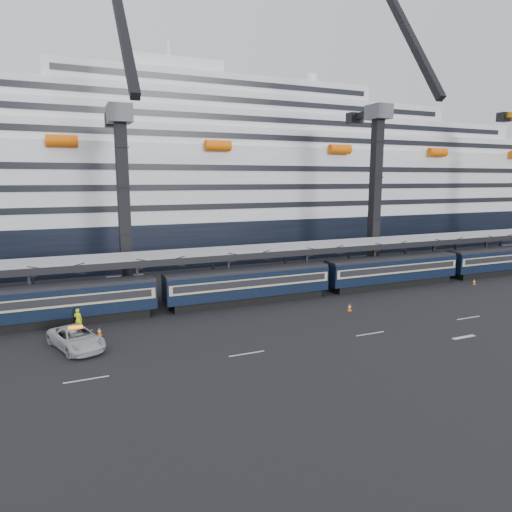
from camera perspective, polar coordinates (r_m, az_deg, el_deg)
name	(u,v)px	position (r m, az deg, el deg)	size (l,w,h in m)	color
ground	(362,319)	(46.95, 13.07, -7.66)	(260.00, 260.00, 0.00)	black
lane_markings	(465,324)	(48.60, 24.64, -7.69)	(111.00, 4.27, 0.02)	beige
train	(276,281)	(52.33, 2.51, -3.14)	(133.05, 3.00, 4.05)	black
canopy	(296,248)	(57.36, 4.97, 1.05)	(130.00, 6.25, 5.53)	gray
cruise_ship	(209,187)	(85.91, -5.88, 8.60)	(214.09, 28.84, 34.00)	black
crane_dark_near	(124,195)	(54.98, -16.20, 7.34)	(4.50, 17.75, 35.08)	#484B50
crane_dark_mid	(377,182)	(68.00, 14.94, 8.95)	(4.50, 18.24, 39.64)	#484B50
pickup_truck	(76,338)	(40.59, -21.56, -9.54)	(2.91, 6.31, 1.75)	#B3B7BB
worker	(78,319)	(45.24, -21.36, -7.39)	(0.74, 0.49, 2.04)	#E6FF0D
traffic_cone_b	(77,345)	(40.65, -21.50, -10.31)	(0.35, 0.35, 0.69)	#FF6508
traffic_cone_c	(99,331)	(43.19, -19.00, -8.91)	(0.40, 0.40, 0.80)	#FF6508
traffic_cone_d	(350,307)	(49.35, 11.61, -6.25)	(0.42, 0.42, 0.84)	#FF6508
traffic_cone_e	(474,282)	(66.79, 25.60, -2.90)	(0.38, 0.38, 0.76)	#FF6508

